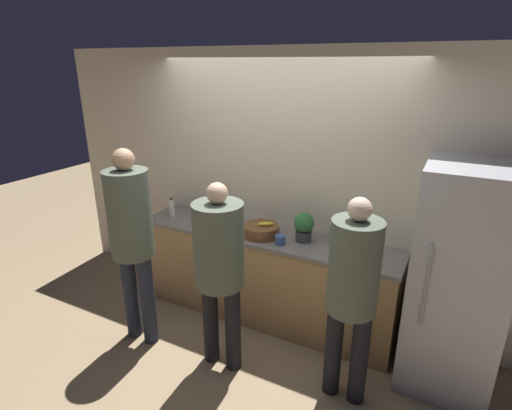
% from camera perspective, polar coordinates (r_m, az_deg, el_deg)
% --- Properties ---
extents(ground_plane, '(14.00, 14.00, 0.00)m').
position_cam_1_polar(ground_plane, '(4.04, -0.91, -17.73)').
color(ground_plane, '#9E8460').
extents(wall_back, '(5.20, 0.06, 2.60)m').
position_cam_1_polar(wall_back, '(3.93, 3.24, 2.59)').
color(wall_back, beige).
rests_on(wall_back, ground_plane).
extents(counter, '(2.58, 0.59, 0.91)m').
position_cam_1_polar(counter, '(4.03, 1.33, -9.99)').
color(counter, tan).
rests_on(counter, ground_plane).
extents(refrigerator, '(0.66, 0.74, 1.80)m').
position_cam_1_polar(refrigerator, '(3.43, 26.82, -9.63)').
color(refrigerator, '#B7B7BC').
rests_on(refrigerator, ground_plane).
extents(person_left, '(0.37, 0.37, 1.81)m').
position_cam_1_polar(person_left, '(3.58, -17.37, -3.50)').
color(person_left, '#232838').
rests_on(person_left, ground_plane).
extents(person_center, '(0.40, 0.40, 1.63)m').
position_cam_1_polar(person_center, '(3.17, -5.26, -7.74)').
color(person_center, black).
rests_on(person_center, ground_plane).
extents(person_right, '(0.36, 0.36, 1.63)m').
position_cam_1_polar(person_right, '(2.94, 13.63, -11.11)').
color(person_right, black).
rests_on(person_right, ground_plane).
extents(fruit_bowl, '(0.34, 0.34, 0.14)m').
position_cam_1_polar(fruit_bowl, '(3.75, 0.78, -3.62)').
color(fruit_bowl, brown).
rests_on(fruit_bowl, counter).
extents(utensil_crock, '(0.11, 0.11, 0.30)m').
position_cam_1_polar(utensil_crock, '(4.23, -4.70, -0.73)').
color(utensil_crock, '#3D424C').
rests_on(utensil_crock, counter).
extents(bottle_dark, '(0.07, 0.07, 0.21)m').
position_cam_1_polar(bottle_dark, '(3.68, 11.07, -4.01)').
color(bottle_dark, '#333338').
rests_on(bottle_dark, counter).
extents(bottle_clear, '(0.06, 0.06, 0.21)m').
position_cam_1_polar(bottle_clear, '(4.29, -11.92, -0.60)').
color(bottle_clear, silver).
rests_on(bottle_clear, counter).
extents(cup_yellow, '(0.09, 0.09, 0.09)m').
position_cam_1_polar(cup_yellow, '(4.02, -5.46, -2.18)').
color(cup_yellow, gold).
rests_on(cup_yellow, counter).
extents(cup_blue, '(0.09, 0.09, 0.09)m').
position_cam_1_polar(cup_blue, '(3.59, 3.48, -4.98)').
color(cup_blue, '#335184').
rests_on(cup_blue, counter).
extents(potted_plant, '(0.18, 0.18, 0.27)m').
position_cam_1_polar(potted_plant, '(3.64, 6.86, -3.02)').
color(potted_plant, '#3D3D42').
rests_on(potted_plant, counter).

